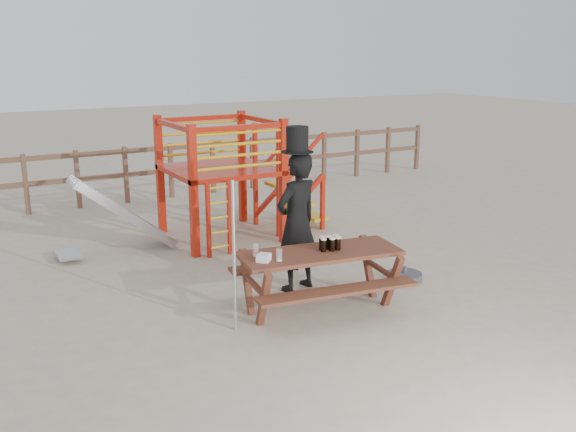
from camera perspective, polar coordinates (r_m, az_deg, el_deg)
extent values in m
plane|color=#B3A58B|center=(8.21, 3.08, -8.30)|extent=(60.00, 60.00, 0.00)
cube|color=brown|center=(14.12, -12.38, 5.79)|extent=(15.00, 0.06, 0.10)
cube|color=brown|center=(14.21, -12.27, 3.78)|extent=(15.00, 0.06, 0.10)
cube|color=brown|center=(13.70, -22.28, 2.62)|extent=(0.09, 0.09, 1.20)
cube|color=brown|center=(13.85, -18.19, 3.10)|extent=(0.09, 0.09, 1.20)
cube|color=brown|center=(14.07, -14.21, 3.56)|extent=(0.09, 0.09, 1.20)
cube|color=brown|center=(14.36, -10.36, 3.99)|extent=(0.09, 0.09, 1.20)
cube|color=brown|center=(14.71, -6.68, 4.38)|extent=(0.09, 0.09, 1.20)
cube|color=brown|center=(15.12, -3.18, 4.74)|extent=(0.09, 0.09, 1.20)
cube|color=brown|center=(15.58, 0.13, 5.06)|extent=(0.09, 0.09, 1.20)
cube|color=brown|center=(16.09, 3.24, 5.34)|extent=(0.09, 0.09, 1.20)
cube|color=brown|center=(16.65, 6.15, 5.59)|extent=(0.09, 0.09, 1.20)
cube|color=brown|center=(17.24, 8.87, 5.82)|extent=(0.09, 0.09, 1.20)
cube|color=brown|center=(17.88, 11.40, 6.01)|extent=(0.09, 0.09, 1.20)
cube|color=#AA1C0B|center=(10.03, -8.40, 2.13)|extent=(0.12, 0.12, 2.10)
cube|color=#AA1C0B|center=(10.69, -0.39, 3.06)|extent=(0.12, 0.12, 2.10)
cube|color=#AA1C0B|center=(11.51, -11.31, 3.61)|extent=(0.12, 0.12, 2.10)
cube|color=#AA1C0B|center=(12.09, -4.09, 4.38)|extent=(0.12, 0.12, 2.10)
cube|color=#AA1C0B|center=(11.02, -6.07, 4.13)|extent=(1.72, 1.72, 0.08)
cube|color=#AA1C0B|center=(10.18, -4.37, 7.85)|extent=(1.60, 0.08, 0.08)
cube|color=#AA1C0B|center=(11.64, -7.77, 8.61)|extent=(1.60, 0.08, 0.08)
cube|color=#AA1C0B|center=(10.62, -10.18, 7.95)|extent=(0.08, 1.60, 0.08)
cube|color=#AA1C0B|center=(11.25, -2.40, 8.52)|extent=(0.08, 1.60, 0.08)
cylinder|color=gold|center=(10.27, -4.30, 4.42)|extent=(1.50, 0.05, 0.05)
cylinder|color=gold|center=(11.72, -7.67, 5.60)|extent=(1.50, 0.05, 0.05)
cylinder|color=gold|center=(10.24, -4.32, 5.41)|extent=(1.50, 0.05, 0.05)
cylinder|color=gold|center=(11.69, -7.70, 6.47)|extent=(1.50, 0.05, 0.05)
cylinder|color=gold|center=(10.22, -4.34, 6.40)|extent=(1.50, 0.05, 0.05)
cylinder|color=gold|center=(11.67, -7.73, 7.34)|extent=(1.50, 0.05, 0.05)
cylinder|color=gold|center=(10.19, -4.36, 7.41)|extent=(1.50, 0.05, 0.05)
cylinder|color=gold|center=(11.65, -7.76, 8.22)|extent=(1.50, 0.05, 0.05)
cube|color=#AA1C0B|center=(10.06, -7.10, -0.43)|extent=(0.06, 0.06, 1.20)
cube|color=#AA1C0B|center=(10.20, -5.23, -0.17)|extent=(0.06, 0.06, 1.20)
cylinder|color=gold|center=(10.25, -6.09, -2.73)|extent=(0.36, 0.04, 0.04)
cylinder|color=gold|center=(10.19, -6.12, -1.44)|extent=(0.36, 0.04, 0.04)
cylinder|color=gold|center=(10.12, -6.16, -0.13)|extent=(0.36, 0.04, 0.04)
cylinder|color=gold|center=(10.06, -6.20, 1.19)|extent=(0.36, 0.04, 0.04)
cylinder|color=gold|center=(10.01, -6.24, 2.52)|extent=(0.36, 0.04, 0.04)
cube|color=gold|center=(11.45, -1.69, 3.99)|extent=(0.30, 0.90, 0.06)
cube|color=gold|center=(11.64, -0.46, 2.66)|extent=(0.30, 0.90, 0.06)
cube|color=gold|center=(11.84, 0.73, 1.38)|extent=(0.30, 0.90, 0.06)
cube|color=gold|center=(12.05, 1.88, 0.14)|extent=(0.30, 0.90, 0.06)
cube|color=#AA1C0B|center=(11.36, 1.18, 1.42)|extent=(0.95, 0.08, 0.86)
cube|color=#AA1C0B|center=(12.12, -0.99, 2.27)|extent=(0.95, 0.08, 0.86)
cube|color=#B7B9BF|center=(10.60, -14.43, 0.11)|extent=(1.53, 0.55, 1.21)
cube|color=#B7B9BF|center=(10.34, -14.04, 0.00)|extent=(1.58, 0.04, 1.28)
cube|color=#B7B9BF|center=(10.85, -14.82, 0.63)|extent=(1.58, 0.04, 1.28)
cube|color=#B7B9BF|center=(10.56, -18.96, -3.23)|extent=(0.35, 0.55, 0.05)
cube|color=brown|center=(7.95, 2.86, -3.32)|extent=(2.09, 1.04, 0.05)
cube|color=brown|center=(7.58, 4.51, -6.67)|extent=(2.02, 0.58, 0.04)
cube|color=brown|center=(8.52, 1.36, -4.18)|extent=(2.02, 0.58, 0.04)
cube|color=brown|center=(7.79, -2.94, -6.73)|extent=(0.26, 1.20, 0.72)
cube|color=brown|center=(8.43, 8.15, -5.18)|extent=(0.26, 1.20, 0.72)
imported|color=black|center=(8.58, 0.80, -0.57)|extent=(0.79, 0.62, 1.89)
cube|color=#0C8813|center=(8.62, 0.09, 1.07)|extent=(0.08, 0.04, 0.44)
cylinder|color=black|center=(8.38, 0.83, 5.72)|extent=(0.43, 0.43, 0.01)
cylinder|color=black|center=(8.35, 0.83, 6.88)|extent=(0.29, 0.29, 0.33)
cube|color=white|center=(8.44, 0.12, 7.74)|extent=(0.15, 0.04, 0.04)
cylinder|color=#B2B2B7|center=(7.34, -4.81, -3.68)|extent=(0.04, 0.04, 1.79)
cylinder|color=#3C3C41|center=(9.30, 10.32, -5.33)|extent=(0.49, 0.49, 0.11)
cylinder|color=#3C3C41|center=(9.27, 10.35, -4.73)|extent=(0.06, 0.06, 0.10)
cube|color=white|center=(7.57, -2.16, -3.72)|extent=(0.23, 0.23, 0.08)
cylinder|color=black|center=(7.91, 3.17, -2.65)|extent=(0.07, 0.07, 0.15)
cylinder|color=#FDEECF|center=(7.88, 3.18, -2.06)|extent=(0.07, 0.07, 0.02)
cylinder|color=black|center=(7.94, 3.95, -2.60)|extent=(0.07, 0.07, 0.15)
cylinder|color=#FDEECF|center=(7.92, 3.96, -2.00)|extent=(0.07, 0.07, 0.02)
cylinder|color=black|center=(7.99, 4.46, -2.51)|extent=(0.07, 0.07, 0.15)
cylinder|color=#FDEECF|center=(7.96, 4.47, -1.91)|extent=(0.07, 0.07, 0.02)
cylinder|color=black|center=(7.99, 3.03, -2.47)|extent=(0.07, 0.07, 0.15)
cylinder|color=#FDEECF|center=(7.97, 3.03, -1.87)|extent=(0.07, 0.07, 0.02)
cylinder|color=black|center=(8.02, 3.61, -2.40)|extent=(0.07, 0.07, 0.15)
cylinder|color=#FDEECF|center=(8.00, 3.62, -1.81)|extent=(0.07, 0.07, 0.02)
cylinder|color=black|center=(8.06, 4.26, -2.33)|extent=(0.07, 0.07, 0.15)
cylinder|color=#FDEECF|center=(8.04, 4.28, -1.75)|extent=(0.07, 0.07, 0.02)
cylinder|color=silver|center=(7.73, -2.88, -3.06)|extent=(0.07, 0.07, 0.15)
cylinder|color=#FDEECF|center=(7.75, -2.87, -3.51)|extent=(0.06, 0.06, 0.02)
cylinder|color=silver|center=(7.56, -0.79, -3.46)|extent=(0.07, 0.07, 0.15)
cylinder|color=#FDEECF|center=(7.58, -0.79, -3.93)|extent=(0.06, 0.06, 0.02)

